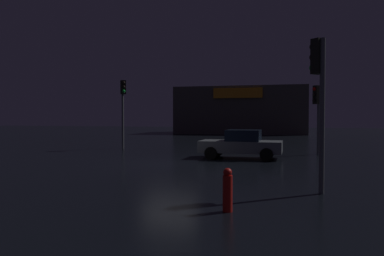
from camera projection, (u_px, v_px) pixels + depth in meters
name	position (u px, v px, depth m)	size (l,w,h in m)	color
ground_plane	(170.00, 164.00, 16.96)	(120.00, 120.00, 0.00)	black
store_building	(242.00, 111.00, 48.66)	(16.17, 8.61, 5.85)	#4C4742
traffic_signal_main	(319.00, 84.00, 10.31)	(0.43, 0.41, 4.27)	#595B60
traffic_signal_opposite	(123.00, 101.00, 24.72)	(0.41, 0.43, 4.52)	#595B60
traffic_signal_cross_left	(317.00, 105.00, 20.86)	(0.43, 0.41, 3.86)	#595B60
car_near	(241.00, 144.00, 19.10)	(4.14, 2.07, 1.46)	slate
fire_hydrant	(228.00, 190.00, 8.37)	(0.22, 0.22, 0.98)	red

